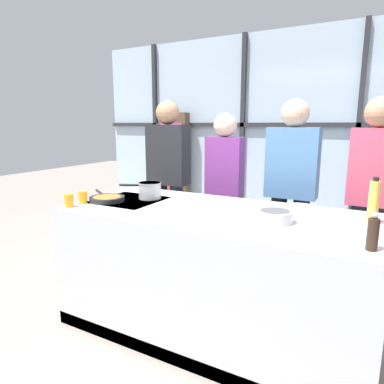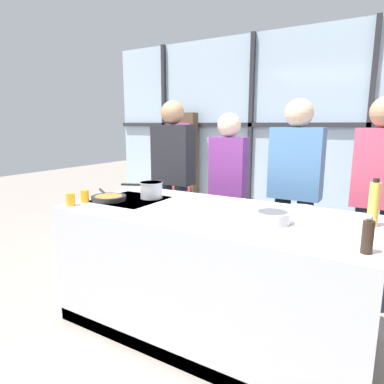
# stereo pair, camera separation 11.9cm
# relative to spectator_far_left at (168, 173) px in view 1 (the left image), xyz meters

# --- Properties ---
(ground_plane) EXTENTS (18.00, 18.00, 0.00)m
(ground_plane) POSITION_rel_spectator_far_left_xyz_m (1.00, -0.97, -1.03)
(ground_plane) COLOR gray
(back_window_wall) EXTENTS (6.40, 0.10, 2.80)m
(back_window_wall) POSITION_rel_spectator_far_left_xyz_m (1.00, 1.71, 0.38)
(back_window_wall) COLOR silver
(back_window_wall) RESTS_ON ground_plane
(bookshelf) EXTENTS (0.48, 0.19, 1.72)m
(bookshelf) POSITION_rel_spectator_far_left_xyz_m (-0.86, 1.52, -0.16)
(bookshelf) COLOR brown
(bookshelf) RESTS_ON ground_plane
(demo_island) EXTENTS (2.23, 1.03, 0.93)m
(demo_island) POSITION_rel_spectator_far_left_xyz_m (1.00, -0.98, -0.56)
(demo_island) COLOR silver
(demo_island) RESTS_ON ground_plane
(spectator_far_left) EXTENTS (0.46, 0.25, 1.80)m
(spectator_far_left) POSITION_rel_spectator_far_left_xyz_m (0.00, 0.00, 0.00)
(spectator_far_left) COLOR #232838
(spectator_far_left) RESTS_ON ground_plane
(spectator_center_left) EXTENTS (0.37, 0.23, 1.66)m
(spectator_center_left) POSITION_rel_spectator_far_left_xyz_m (0.67, 0.00, -0.05)
(spectator_center_left) COLOR #232838
(spectator_center_left) RESTS_ON ground_plane
(spectator_center_right) EXTENTS (0.46, 0.25, 1.77)m
(spectator_center_right) POSITION_rel_spectator_far_left_xyz_m (1.34, 0.00, -0.02)
(spectator_center_right) COLOR black
(spectator_center_right) RESTS_ON ground_plane
(spectator_far_right) EXTENTS (0.40, 0.25, 1.77)m
(spectator_far_right) POSITION_rel_spectator_far_left_xyz_m (2.00, -0.00, 0.00)
(spectator_far_right) COLOR #232838
(spectator_far_right) RESTS_ON ground_plane
(frying_pan) EXTENTS (0.46, 0.35, 0.04)m
(frying_pan) POSITION_rel_spectator_far_left_xyz_m (0.10, -1.10, -0.07)
(frying_pan) COLOR #232326
(frying_pan) RESTS_ON demo_island
(saucepan) EXTENTS (0.34, 0.21, 0.14)m
(saucepan) POSITION_rel_spectator_far_left_xyz_m (0.35, -0.85, -0.02)
(saucepan) COLOR silver
(saucepan) RESTS_ON demo_island
(white_plate) EXTENTS (0.24, 0.24, 0.01)m
(white_plate) POSITION_rel_spectator_far_left_xyz_m (1.54, -0.59, -0.09)
(white_plate) COLOR white
(white_plate) RESTS_ON demo_island
(mixing_bowl) EXTENTS (0.23, 0.23, 0.07)m
(mixing_bowl) POSITION_rel_spectator_far_left_xyz_m (1.47, -1.04, -0.05)
(mixing_bowl) COLOR silver
(mixing_bowl) RESTS_ON demo_island
(oil_bottle) EXTENTS (0.06, 0.06, 0.30)m
(oil_bottle) POSITION_rel_spectator_far_left_xyz_m (2.02, -0.79, 0.05)
(oil_bottle) COLOR #E0CC4C
(oil_bottle) RESTS_ON demo_island
(pepper_grinder) EXTENTS (0.05, 0.05, 0.20)m
(pepper_grinder) POSITION_rel_spectator_far_left_xyz_m (2.03, -1.31, -0.00)
(pepper_grinder) COLOR #332319
(pepper_grinder) RESTS_ON demo_island
(juice_glass_near) EXTENTS (0.07, 0.07, 0.10)m
(juice_glass_near) POSITION_rel_spectator_far_left_xyz_m (-0.01, -1.39, -0.04)
(juice_glass_near) COLOR orange
(juice_glass_near) RESTS_ON demo_island
(juice_glass_far) EXTENTS (0.07, 0.07, 0.10)m
(juice_glass_far) POSITION_rel_spectator_far_left_xyz_m (-0.01, -1.25, -0.04)
(juice_glass_far) COLOR orange
(juice_glass_far) RESTS_ON demo_island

